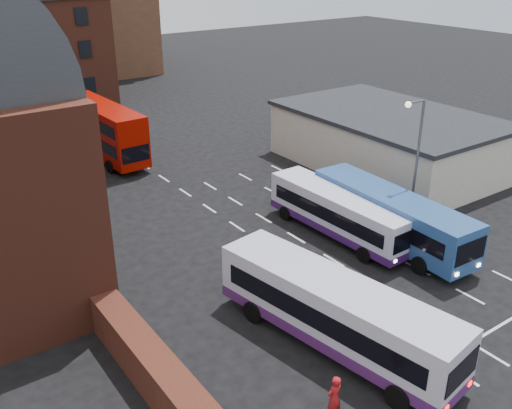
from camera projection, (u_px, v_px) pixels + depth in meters
ground at (386, 325)px, 25.41m from camera, size 180.00×180.00×0.00m
forecourt_wall at (157, 374)px, 21.14m from camera, size 1.20×10.00×1.80m
cream_building at (388, 140)px, 42.83m from camera, size 10.40×16.40×4.25m
castle_keep at (48, 25)px, 75.14m from camera, size 22.00×22.00×12.00m
bus_white_outbound at (335, 309)px, 23.42m from camera, size 4.31×11.37×3.03m
bus_white_inbound at (339, 211)px, 32.68m from camera, size 2.69×9.75×2.64m
bus_blue at (391, 214)px, 31.88m from camera, size 3.04×10.79×2.92m
bus_red_double at (103, 130)px, 44.68m from camera, size 3.09×10.84×4.30m
street_lamp at (415, 152)px, 32.38m from camera, size 1.60×0.35×7.82m
pedestrian_red at (334, 398)px, 20.01m from camera, size 0.71×0.50×1.84m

